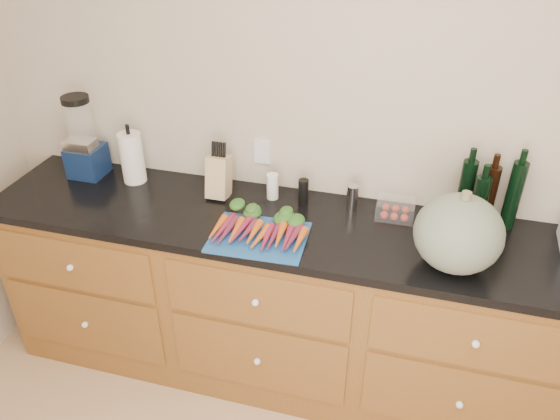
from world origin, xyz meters
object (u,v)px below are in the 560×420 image
(squash, at_px, (458,233))
(paper_towel, at_px, (132,158))
(blender_appliance, at_px, (83,142))
(tomato_box, at_px, (395,209))
(carrots, at_px, (261,228))
(knife_block, at_px, (219,177))
(cutting_board, at_px, (259,237))

(squash, height_order, paper_towel, squash)
(blender_appliance, distance_m, tomato_box, 1.57)
(carrots, distance_m, squash, 0.81)
(blender_appliance, relative_size, knife_block, 2.09)
(cutting_board, xyz_separation_m, squash, (0.80, 0.03, 0.15))
(squash, relative_size, blender_appliance, 0.81)
(blender_appliance, bearing_deg, knife_block, -1.40)
(blender_appliance, height_order, paper_towel, blender_appliance)
(squash, height_order, tomato_box, squash)
(squash, relative_size, paper_towel, 1.33)
(knife_block, bearing_deg, cutting_board, -45.87)
(cutting_board, xyz_separation_m, tomato_box, (0.55, 0.33, 0.03))
(cutting_board, distance_m, paper_towel, 0.83)
(squash, bearing_deg, tomato_box, 130.07)
(blender_appliance, xyz_separation_m, tomato_box, (1.56, 0.01, -0.15))
(cutting_board, height_order, tomato_box, tomato_box)
(cutting_board, relative_size, tomato_box, 2.44)
(cutting_board, distance_m, tomato_box, 0.64)
(squash, height_order, knife_block, squash)
(paper_towel, bearing_deg, cutting_board, -22.96)
(squash, height_order, blender_appliance, blender_appliance)
(paper_towel, relative_size, knife_block, 1.28)
(cutting_board, distance_m, carrots, 0.04)
(squash, bearing_deg, blender_appliance, 170.90)
(carrots, xyz_separation_m, blender_appliance, (-1.02, 0.29, 0.15))
(cutting_board, xyz_separation_m, blender_appliance, (-1.02, 0.32, 0.18))
(squash, bearing_deg, paper_towel, 169.33)
(cutting_board, height_order, squash, squash)
(squash, relative_size, tomato_box, 2.05)
(carrots, height_order, blender_appliance, blender_appliance)
(paper_towel, bearing_deg, squash, -10.67)
(carrots, relative_size, knife_block, 2.05)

